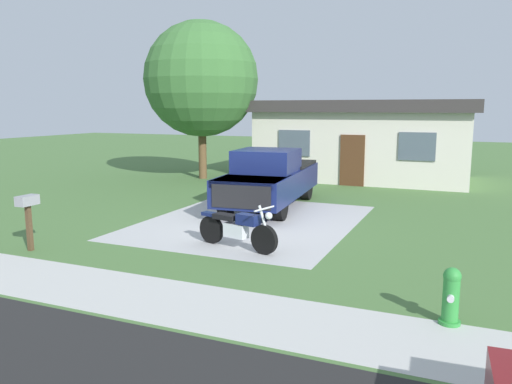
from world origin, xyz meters
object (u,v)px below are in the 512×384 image
(fire_hydrant, at_px, (451,297))
(shade_tree, at_px, (201,79))
(pickup_truck, at_px, (271,178))
(neighbor_house, at_px, (365,139))
(motorcycle, at_px, (237,228))
(mailbox, at_px, (28,208))

(fire_hydrant, height_order, shade_tree, shade_tree)
(pickup_truck, xyz_separation_m, neighbor_house, (1.44, 8.01, 0.84))
(motorcycle, xyz_separation_m, shade_tree, (-6.43, 9.97, 3.96))
(mailbox, xyz_separation_m, neighbor_house, (4.53, 14.92, 0.81))
(motorcycle, distance_m, mailbox, 4.69)
(fire_hydrant, height_order, mailbox, mailbox)
(motorcycle, distance_m, fire_hydrant, 5.26)
(mailbox, bearing_deg, motorcycle, 25.06)
(neighbor_house, bearing_deg, pickup_truck, -100.16)
(fire_hydrant, xyz_separation_m, mailbox, (-8.87, 0.49, 0.55))
(shade_tree, bearing_deg, neighbor_house, 23.80)
(motorcycle, height_order, mailbox, mailbox)
(shade_tree, bearing_deg, fire_hydrant, -48.28)
(neighbor_house, bearing_deg, motorcycle, -91.36)
(mailbox, bearing_deg, shade_tree, 100.48)
(motorcycle, bearing_deg, fire_hydrant, -27.93)
(mailbox, bearing_deg, pickup_truck, 65.84)
(shade_tree, xyz_separation_m, neighbor_house, (6.74, 2.97, -2.64))
(pickup_truck, height_order, fire_hydrant, pickup_truck)
(motorcycle, xyz_separation_m, mailbox, (-4.23, -1.98, 0.51))
(pickup_truck, distance_m, fire_hydrant, 9.39)
(mailbox, bearing_deg, fire_hydrant, -3.14)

